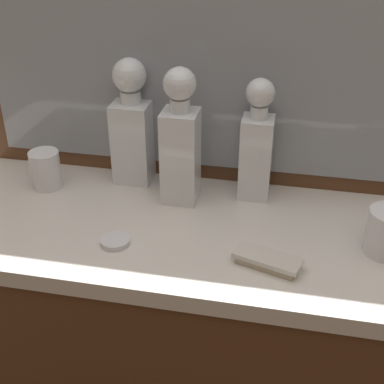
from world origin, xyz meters
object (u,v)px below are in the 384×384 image
at_px(crystal_decanter_rear, 180,149).
at_px(porcelain_dish, 115,241).
at_px(crystal_decanter_right, 256,151).
at_px(crystal_decanter_center, 133,133).
at_px(silver_brush_front, 267,261).
at_px(crystal_tumbler_far_left, 46,171).

height_order(crystal_decanter_rear, porcelain_dish, crystal_decanter_rear).
xyz_separation_m(crystal_decanter_rear, porcelain_dish, (-0.09, -0.21, -0.12)).
height_order(crystal_decanter_right, crystal_decanter_center, crystal_decanter_center).
height_order(crystal_decanter_center, porcelain_dish, crystal_decanter_center).
relative_size(crystal_decanter_center, silver_brush_front, 2.19).
relative_size(crystal_decanter_right, crystal_decanter_center, 0.93).
height_order(crystal_decanter_right, crystal_decanter_rear, crystal_decanter_rear).
height_order(crystal_decanter_right, porcelain_dish, crystal_decanter_right).
height_order(crystal_tumbler_far_left, porcelain_dish, crystal_tumbler_far_left).
bearing_deg(crystal_decanter_center, porcelain_dish, -81.66).
bearing_deg(silver_brush_front, crystal_tumbler_far_left, 159.45).
bearing_deg(silver_brush_front, crystal_decanter_rear, 135.36).
bearing_deg(silver_brush_front, crystal_decanter_center, 140.65).
height_order(crystal_decanter_center, silver_brush_front, crystal_decanter_center).
distance_m(crystal_tumbler_far_left, porcelain_dish, 0.31).
bearing_deg(crystal_decanter_right, crystal_decanter_rear, -163.09).
bearing_deg(crystal_decanter_center, crystal_decanter_right, -4.29).
distance_m(crystal_decanter_rear, silver_brush_front, 0.33).
xyz_separation_m(crystal_tumbler_far_left, porcelain_dish, (0.24, -0.20, -0.04)).
bearing_deg(porcelain_dish, crystal_decanter_center, 98.34).
bearing_deg(crystal_decanter_right, porcelain_dish, -135.35).
bearing_deg(crystal_tumbler_far_left, porcelain_dish, -39.34).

